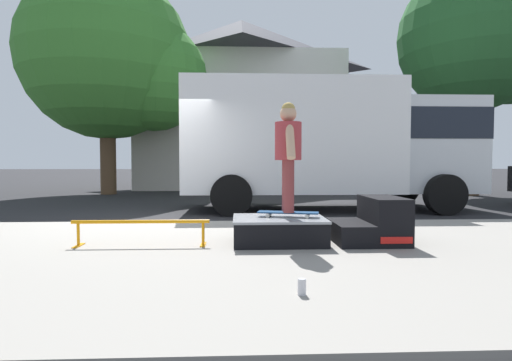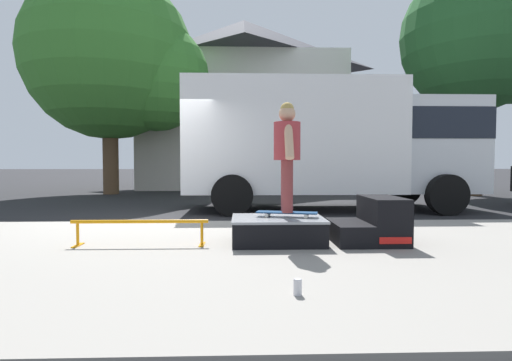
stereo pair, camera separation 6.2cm
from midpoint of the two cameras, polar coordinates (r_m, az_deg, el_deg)
The scene contains 12 objects.
ground_plane at distance 7.90m, azimuth -16.02°, elevation -5.93°, with size 140.00×140.00×0.00m, color black.
sidewalk_slab at distance 5.07m, azimuth -24.11°, elevation -10.06°, with size 50.00×5.00×0.12m, color gray.
skate_box at distance 5.20m, azimuth 2.92°, elevation -6.88°, with size 1.17×0.87×0.33m.
kicker_ramp at distance 5.44m, azimuth 15.93°, elevation -5.85°, with size 0.88×0.89×0.59m.
grind_rail at distance 5.21m, azimuth -16.30°, elevation -6.19°, with size 1.69×0.28×0.32m.
skateboard at distance 5.20m, azimuth 4.20°, elevation -4.58°, with size 0.81×0.37×0.07m.
skater_kid at distance 5.17m, azimuth 4.23°, elevation 4.66°, with size 0.34×0.72×1.40m.
soda_can at distance 3.24m, azimuth 5.96°, elevation -14.75°, with size 0.07×0.07×0.13m.
box_truck at distance 10.05m, azimuth 10.11°, elevation 5.63°, with size 6.91×2.63×3.05m.
street_tree_main at distance 16.10m, azimuth -19.25°, elevation 15.72°, with size 6.66×6.05×8.06m.
street_tree_neighbour at distance 16.81m, azimuth 29.29°, elevation 16.73°, with size 5.65×5.14×8.10m.
house_behind at distance 20.91m, azimuth -2.15°, elevation 11.01°, with size 9.54×8.22×8.40m.
Camera 1 is at (1.81, -7.60, 1.14)m, focal length 28.25 mm.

